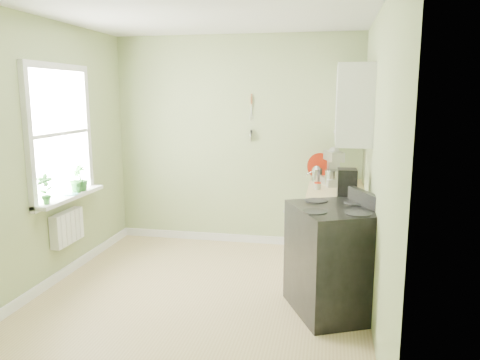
% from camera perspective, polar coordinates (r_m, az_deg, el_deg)
% --- Properties ---
extents(floor, '(3.20, 3.60, 0.02)m').
position_cam_1_polar(floor, '(4.74, -4.93, -14.14)').
color(floor, tan).
rests_on(floor, ground).
extents(ceiling, '(3.20, 3.60, 0.02)m').
position_cam_1_polar(ceiling, '(4.38, -5.52, 20.28)').
color(ceiling, white).
rests_on(ceiling, wall_back).
extents(wall_back, '(3.20, 0.02, 2.70)m').
position_cam_1_polar(wall_back, '(6.10, -0.43, 4.71)').
color(wall_back, '#A1B078').
rests_on(wall_back, floor).
extents(wall_left, '(0.02, 3.60, 2.70)m').
position_cam_1_polar(wall_left, '(5.05, -23.06, 2.68)').
color(wall_left, '#A1B078').
rests_on(wall_left, floor).
extents(wall_right, '(0.02, 3.60, 2.70)m').
position_cam_1_polar(wall_right, '(4.20, 16.39, 1.69)').
color(wall_right, '#A1B078').
rests_on(wall_right, floor).
extents(base_cabinets, '(0.60, 1.60, 0.87)m').
position_cam_1_polar(base_cabinets, '(5.36, 11.63, -6.30)').
color(base_cabinets, white).
rests_on(base_cabinets, floor).
extents(countertop, '(0.64, 1.60, 0.04)m').
position_cam_1_polar(countertop, '(5.25, 11.70, -1.53)').
color(countertop, beige).
rests_on(countertop, base_cabinets).
extents(upper_cabinets, '(0.35, 1.40, 0.80)m').
position_cam_1_polar(upper_cabinets, '(5.24, 13.57, 8.97)').
color(upper_cabinets, white).
rests_on(upper_cabinets, wall_right).
extents(window, '(0.06, 1.14, 1.44)m').
position_cam_1_polar(window, '(5.26, -21.15, 5.29)').
color(window, white).
rests_on(window, wall_left).
extents(window_sill, '(0.18, 1.14, 0.04)m').
position_cam_1_polar(window_sill, '(5.32, -20.01, -1.90)').
color(window_sill, white).
rests_on(window_sill, wall_left).
extents(radiator, '(0.12, 0.50, 0.35)m').
position_cam_1_polar(radiator, '(5.37, -20.34, -5.44)').
color(radiator, white).
rests_on(radiator, wall_left).
extents(wall_utensils, '(0.02, 0.14, 0.58)m').
position_cam_1_polar(wall_utensils, '(6.02, 1.39, 6.68)').
color(wall_utensils, beige).
rests_on(wall_utensils, wall_back).
extents(stove, '(1.00, 1.01, 1.10)m').
position_cam_1_polar(stove, '(4.35, 11.44, -9.43)').
color(stove, black).
rests_on(stove, floor).
extents(stand_mixer, '(0.31, 0.40, 0.44)m').
position_cam_1_polar(stand_mixer, '(5.57, 11.31, 1.32)').
color(stand_mixer, '#B2B2B7').
rests_on(stand_mixer, countertop).
extents(kettle, '(0.19, 0.11, 0.19)m').
position_cam_1_polar(kettle, '(5.75, 9.31, 0.78)').
color(kettle, silver).
rests_on(kettle, countertop).
extents(coffee_maker, '(0.19, 0.21, 0.32)m').
position_cam_1_polar(coffee_maker, '(4.74, 12.85, -0.71)').
color(coffee_maker, black).
rests_on(coffee_maker, countertop).
extents(red_tray, '(0.33, 0.16, 0.33)m').
position_cam_1_polar(red_tray, '(5.93, 9.73, 1.70)').
color(red_tray, red).
rests_on(red_tray, countertop).
extents(jar, '(0.07, 0.07, 0.08)m').
position_cam_1_polar(jar, '(5.28, 9.43, -0.70)').
color(jar, '#B8B095').
rests_on(jar, countertop).
extents(plant_a, '(0.19, 0.16, 0.30)m').
position_cam_1_polar(plant_a, '(4.91, -22.69, -1.02)').
color(plant_a, '#2B6E29').
rests_on(plant_a, window_sill).
extents(plant_b, '(0.19, 0.21, 0.30)m').
position_cam_1_polar(plant_b, '(5.39, -19.36, 0.15)').
color(plant_b, '#2B6E29').
rests_on(plant_b, window_sill).
extents(plant_c, '(0.21, 0.21, 0.28)m').
position_cam_1_polar(plant_c, '(5.47, -18.84, 0.20)').
color(plant_c, '#2B6E29').
rests_on(plant_c, window_sill).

